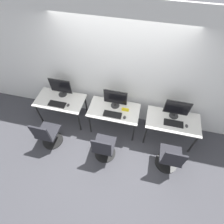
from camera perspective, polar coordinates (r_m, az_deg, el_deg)
name	(u,v)px	position (r m, az deg, el deg)	size (l,w,h in m)	color
ground_plane	(111,137)	(4.31, -0.38, -8.28)	(20.00, 20.00, 0.00)	#3D3D42
wall_back	(119,73)	(3.71, 2.26, 12.71)	(12.00, 0.05, 2.80)	silver
desk_left	(61,102)	(4.34, -16.45, 3.11)	(1.14, 0.62, 0.70)	silver
monitor_left	(60,87)	(4.22, -16.47, 7.84)	(0.52, 0.20, 0.46)	#2D2D2D
keyboard_left	(57,104)	(4.19, -17.50, 2.46)	(0.40, 0.17, 0.02)	black
mouse_left	(68,105)	(4.09, -14.13, 2.17)	(0.06, 0.09, 0.03)	#333333
office_chair_left	(48,135)	(4.19, -20.21, -7.05)	(0.48, 0.48, 0.87)	black
desk_center	(114,112)	(3.97, 0.62, 0.01)	(1.14, 0.62, 0.70)	silver
monitor_center	(115,98)	(3.80, 1.08, 4.49)	(0.52, 0.20, 0.46)	#2D2D2D
keyboard_center	(112,114)	(3.81, 0.15, -0.80)	(0.40, 0.17, 0.02)	black
mouse_center	(124,117)	(3.76, 4.09, -1.76)	(0.06, 0.09, 0.03)	#333333
office_chair_center	(104,148)	(3.79, -2.67, -11.68)	(0.48, 0.48, 0.87)	black
desk_right	(172,123)	(4.01, 19.11, -3.34)	(1.14, 0.62, 0.70)	silver
monitor_right	(177,109)	(3.85, 20.40, 0.99)	(0.52, 0.20, 0.46)	#2D2D2D
keyboard_right	(173,123)	(3.89, 19.44, -3.49)	(0.40, 0.17, 0.02)	black
mouse_right	(187,126)	(3.94, 23.17, -4.21)	(0.06, 0.09, 0.03)	#333333
office_chair_right	(170,159)	(3.87, 18.35, -14.26)	(0.48, 0.48, 0.87)	black
placard_center	(125,110)	(3.87, 4.35, 0.80)	(0.16, 0.03, 0.08)	yellow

